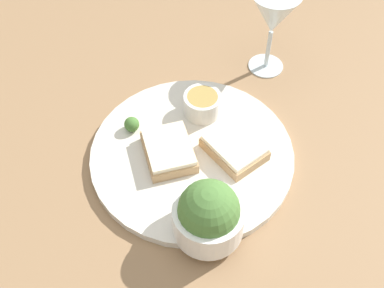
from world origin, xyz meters
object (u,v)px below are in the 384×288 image
at_px(salad_bowl, 209,214).
at_px(wine_glass, 274,16).
at_px(sauce_ramekin, 202,103).
at_px(cheese_toast_far, 234,148).
at_px(cheese_toast_near, 169,151).

xyz_separation_m(salad_bowl, wine_glass, (0.23, -0.28, 0.06)).
bearing_deg(sauce_ramekin, cheese_toast_far, 178.02).
height_order(salad_bowl, cheese_toast_far, salad_bowl).
distance_m(sauce_ramekin, cheese_toast_near, 0.11).
distance_m(salad_bowl, wine_glass, 0.37).
bearing_deg(salad_bowl, cheese_toast_near, -7.09).
relative_size(salad_bowl, wine_glass, 0.63).
bearing_deg(wine_glass, sauce_ramekin, 104.90).
bearing_deg(cheese_toast_near, wine_glass, -70.03).
distance_m(cheese_toast_far, wine_glass, 0.24).
distance_m(sauce_ramekin, cheese_toast_far, 0.10).
relative_size(sauce_ramekin, cheese_toast_far, 0.63).
relative_size(cheese_toast_near, wine_glass, 0.68).
distance_m(cheese_toast_near, cheese_toast_far, 0.10).
bearing_deg(cheese_toast_far, sauce_ramekin, -1.98).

